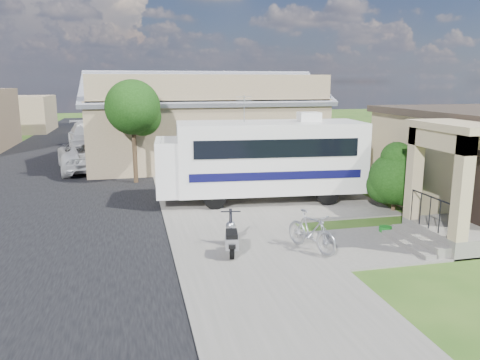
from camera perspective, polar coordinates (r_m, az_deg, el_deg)
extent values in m
plane|color=#244913|center=(13.49, 4.52, -7.45)|extent=(120.00, 120.00, 0.00)
cube|color=black|center=(22.85, -21.89, -0.21)|extent=(9.00, 80.00, 0.02)
cube|color=#615F58|center=(22.75, -5.52, 0.60)|extent=(4.00, 80.00, 0.06)
cube|color=#615F58|center=(18.03, 4.76, -2.39)|extent=(7.00, 6.00, 0.05)
cube|color=#615F58|center=(13.82, 17.86, -7.43)|extent=(4.00, 3.00, 0.05)
cube|color=black|center=(17.76, 19.01, 2.30)|extent=(0.04, 1.10, 1.20)
cube|color=black|center=(14.62, 27.23, -0.94)|extent=(0.04, 0.95, 2.10)
cube|color=#615F58|center=(14.45, 24.36, -6.15)|extent=(1.60, 2.40, 0.50)
cube|color=#615F58|center=(13.91, 21.02, -6.95)|extent=(0.40, 2.16, 0.32)
cube|color=#615F58|center=(13.74, 19.78, -7.43)|extent=(0.35, 2.16, 0.16)
cube|color=tan|center=(14.52, 20.50, 0.77)|extent=(0.35, 0.35, 2.70)
cube|color=tan|center=(12.90, 25.48, -0.96)|extent=(0.35, 0.35, 2.70)
cube|color=tan|center=(13.53, 23.22, 4.52)|extent=(0.35, 2.40, 0.50)
cube|color=tan|center=(14.00, 26.08, 5.93)|extent=(2.10, 2.70, 0.20)
cylinder|color=black|center=(13.72, 22.27, -1.91)|extent=(0.04, 1.70, 0.04)
cube|color=#827251|center=(26.55, -4.61, 6.10)|extent=(12.00, 8.00, 3.60)
cube|color=slate|center=(24.44, -3.99, 11.14)|extent=(12.50, 4.40, 1.78)
cube|color=slate|center=(28.39, -5.30, 11.22)|extent=(12.50, 4.40, 1.78)
cube|color=slate|center=(26.41, -4.72, 12.70)|extent=(12.50, 0.50, 0.22)
cube|color=#827251|center=(22.56, -3.20, 11.09)|extent=(11.76, 0.20, 1.30)
cube|color=#827251|center=(47.52, -26.81, 7.18)|extent=(8.00, 7.00, 3.20)
cylinder|color=#332516|center=(21.32, -12.73, 3.82)|extent=(0.20, 0.20, 3.15)
sphere|color=black|center=(21.15, -12.96, 8.65)|extent=(2.40, 2.40, 2.40)
sphere|color=black|center=(21.38, -11.82, 7.52)|extent=(1.68, 1.68, 1.68)
cylinder|color=#332516|center=(31.25, -12.94, 6.43)|extent=(0.20, 0.20, 3.29)
sphere|color=black|center=(31.14, -13.11, 9.87)|extent=(2.40, 2.40, 2.40)
sphere|color=black|center=(31.36, -12.33, 9.06)|extent=(1.68, 1.68, 1.68)
cylinder|color=#332516|center=(40.23, -13.03, 7.38)|extent=(0.20, 0.20, 3.01)
sphere|color=black|center=(40.14, -13.15, 9.83)|extent=(2.40, 2.40, 2.40)
sphere|color=black|center=(40.36, -12.54, 9.25)|extent=(1.68, 1.68, 1.68)
cube|color=silver|center=(17.62, 3.67, 2.92)|extent=(7.06, 3.01, 2.56)
cube|color=silver|center=(17.29, -8.88, 1.64)|extent=(0.97, 2.39, 1.97)
cube|color=black|center=(17.20, -9.53, 3.39)|extent=(0.23, 2.09, 0.89)
cube|color=black|center=(16.36, 4.60, 3.84)|extent=(5.84, 0.50, 0.64)
cube|color=black|center=(18.77, 2.89, 4.90)|extent=(5.84, 0.50, 0.64)
cube|color=#0B0A36|center=(16.52, 4.54, 0.50)|extent=(6.18, 0.52, 0.30)
cube|color=#0B0A36|center=(18.91, 2.86, 1.98)|extent=(6.18, 0.52, 0.30)
cube|color=silver|center=(17.83, 8.42, 7.63)|extent=(0.84, 0.75, 0.34)
cylinder|color=#A4A5AB|center=(17.26, 0.52, 8.67)|extent=(0.04, 0.04, 0.98)
cylinder|color=black|center=(16.50, -3.11, -2.22)|extent=(0.81, 0.34, 0.79)
cylinder|color=black|center=(18.60, -3.74, -0.61)|extent=(0.81, 0.34, 0.79)
cylinder|color=black|center=(17.36, 10.60, -1.70)|extent=(0.81, 0.34, 0.79)
cylinder|color=black|center=(19.37, 8.53, -0.22)|extent=(0.81, 0.34, 0.79)
cylinder|color=#332516|center=(17.21, 18.22, -2.49)|extent=(0.15, 0.15, 0.73)
sphere|color=black|center=(17.04, 18.40, 0.18)|extent=(1.82, 1.82, 1.82)
sphere|color=black|center=(17.39, 19.03, 1.59)|extent=(1.46, 1.46, 1.46)
sphere|color=black|center=(17.10, 17.24, -0.64)|extent=(1.27, 1.27, 1.27)
sphere|color=black|center=(16.98, 19.32, -1.18)|extent=(1.09, 1.09, 1.09)
sphere|color=black|center=(16.91, 18.56, 2.59)|extent=(1.09, 1.09, 1.09)
cylinder|color=black|center=(11.95, -0.99, -8.61)|extent=(0.19, 0.45, 0.43)
cylinder|color=black|center=(12.97, -1.14, -6.94)|extent=(0.19, 0.45, 0.43)
cube|color=#A4A5AB|center=(12.39, -1.06, -7.56)|extent=(0.39, 0.58, 0.08)
cube|color=#A4A5AB|center=(11.98, -1.01, -7.57)|extent=(0.42, 0.59, 0.29)
cube|color=black|center=(11.96, -1.02, -6.60)|extent=(0.40, 0.63, 0.12)
cube|color=black|center=(11.75, -0.97, -8.06)|extent=(0.21, 0.22, 0.10)
cylinder|color=black|center=(12.78, -1.14, -5.38)|extent=(0.14, 0.34, 0.82)
sphere|color=#A4A5AB|center=(12.87, -1.15, -5.58)|extent=(0.27, 0.27, 0.27)
sphere|color=black|center=(12.94, -1.16, -5.47)|extent=(0.12, 0.12, 0.12)
cylinder|color=black|center=(12.60, -1.13, -3.86)|extent=(0.54, 0.13, 0.04)
cube|color=black|center=(12.93, -1.14, -6.45)|extent=(0.18, 0.29, 0.06)
imported|color=#A4A5AB|center=(12.60, 8.66, -6.43)|extent=(1.15, 1.82, 1.06)
imported|color=silver|center=(25.33, -18.29, 2.93)|extent=(3.49, 5.96, 1.56)
imported|color=silver|center=(32.20, -17.78, 5.06)|extent=(3.60, 6.82, 1.89)
cylinder|color=#136319|center=(14.80, 17.30, -5.86)|extent=(0.38, 0.38, 0.17)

